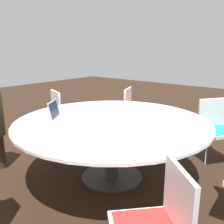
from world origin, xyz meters
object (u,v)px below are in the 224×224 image
Objects in this scene: chair_4 at (217,125)px; chair_5 at (135,108)px; chair_2 at (157,222)px; laptop at (59,114)px; chair_6 at (64,111)px.

chair_4 is 1.42m from chair_5.
chair_2 is 1.81m from laptop.
chair_6 is (0.81, -2.23, 0.00)m from chair_4.
chair_6 is 1.24m from laptop.
chair_4 is 1.00× the size of chair_6.
chair_2 is 2.95m from chair_6.
chair_2 is 1.00× the size of chair_6.
chair_4 is 2.11m from laptop.
laptop reaches higher than chair_2.
laptop reaches higher than chair_5.
chair_4 is 2.38m from chair_6.
chair_2 is at bearing -8.48° from chair_6.
laptop is at bearing -18.50° from chair_5.
chair_2 is at bearing 15.46° from chair_5.
chair_2 is 2.93m from chair_5.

